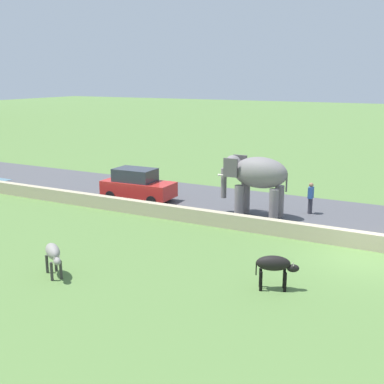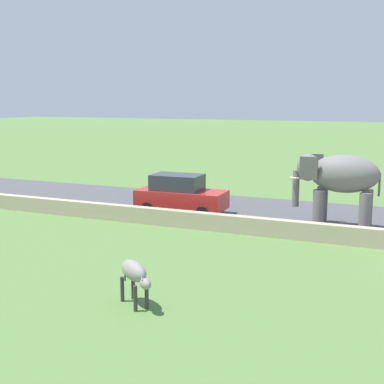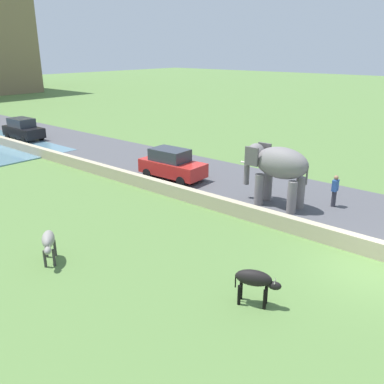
{
  "view_description": "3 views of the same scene",
  "coord_description": "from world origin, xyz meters",
  "px_view_note": "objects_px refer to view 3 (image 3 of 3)",
  "views": [
    {
      "loc": [
        -18.83,
        -2.78,
        6.8
      ],
      "look_at": [
        0.32,
        7.5,
        1.7
      ],
      "focal_mm": 46.87,
      "sensor_mm": 36.0,
      "label": 1
    },
    {
      "loc": [
        -17.8,
        2.71,
        5.12
      ],
      "look_at": [
        2.12,
        11.42,
        1.3
      ],
      "focal_mm": 49.57,
      "sensor_mm": 36.0,
      "label": 2
    },
    {
      "loc": [
        -13.63,
        -3.47,
        7.38
      ],
      "look_at": [
        -1.03,
        7.22,
        1.58
      ],
      "focal_mm": 38.56,
      "sensor_mm": 36.0,
      "label": 3
    }
  ],
  "objects_px": {
    "cow_grey": "(48,241)",
    "cow_black": "(255,280)",
    "car_red": "(172,164)",
    "person_beside_elephant": "(335,190)",
    "car_black": "(23,129)",
    "elephant": "(277,166)"
  },
  "relations": [
    {
      "from": "cow_black",
      "to": "car_black",
      "type": "bearing_deg",
      "value": 74.48
    },
    {
      "from": "car_black",
      "to": "cow_black",
      "type": "xyz_separation_m",
      "value": [
        -7.67,
        -27.63,
        -0.06
      ]
    },
    {
      "from": "person_beside_elephant",
      "to": "car_black",
      "type": "relative_size",
      "value": 0.41
    },
    {
      "from": "car_red",
      "to": "cow_black",
      "type": "relative_size",
      "value": 2.89
    },
    {
      "from": "elephant",
      "to": "car_black",
      "type": "bearing_deg",
      "value": 90.0
    },
    {
      "from": "cow_grey",
      "to": "cow_black",
      "type": "xyz_separation_m",
      "value": [
        2.56,
        -7.05,
        0.0
      ]
    },
    {
      "from": "person_beside_elephant",
      "to": "elephant",
      "type": "bearing_deg",
      "value": 126.69
    },
    {
      "from": "person_beside_elephant",
      "to": "cow_black",
      "type": "distance_m",
      "value": 9.47
    },
    {
      "from": "car_red",
      "to": "car_black",
      "type": "relative_size",
      "value": 1.01
    },
    {
      "from": "car_black",
      "to": "cow_grey",
      "type": "height_order",
      "value": "car_black"
    },
    {
      "from": "elephant",
      "to": "cow_grey",
      "type": "height_order",
      "value": "elephant"
    },
    {
      "from": "car_black",
      "to": "cow_black",
      "type": "bearing_deg",
      "value": -105.52
    },
    {
      "from": "car_black",
      "to": "car_red",
      "type": "bearing_deg",
      "value": -90.0
    },
    {
      "from": "elephant",
      "to": "person_beside_elephant",
      "type": "distance_m",
      "value": 3.07
    },
    {
      "from": "elephant",
      "to": "cow_grey",
      "type": "xyz_separation_m",
      "value": [
        -10.23,
        3.38,
        -1.2
      ]
    },
    {
      "from": "cow_grey",
      "to": "car_red",
      "type": "bearing_deg",
      "value": 18.85
    },
    {
      "from": "person_beside_elephant",
      "to": "cow_grey",
      "type": "relative_size",
      "value": 1.23
    },
    {
      "from": "cow_grey",
      "to": "car_black",
      "type": "bearing_deg",
      "value": 63.57
    },
    {
      "from": "car_black",
      "to": "cow_grey",
      "type": "distance_m",
      "value": 22.99
    },
    {
      "from": "cow_black",
      "to": "cow_grey",
      "type": "bearing_deg",
      "value": 109.96
    },
    {
      "from": "car_red",
      "to": "cow_black",
      "type": "xyz_separation_m",
      "value": [
        -7.67,
        -10.54,
        -0.06
      ]
    },
    {
      "from": "elephant",
      "to": "car_black",
      "type": "height_order",
      "value": "elephant"
    }
  ]
}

